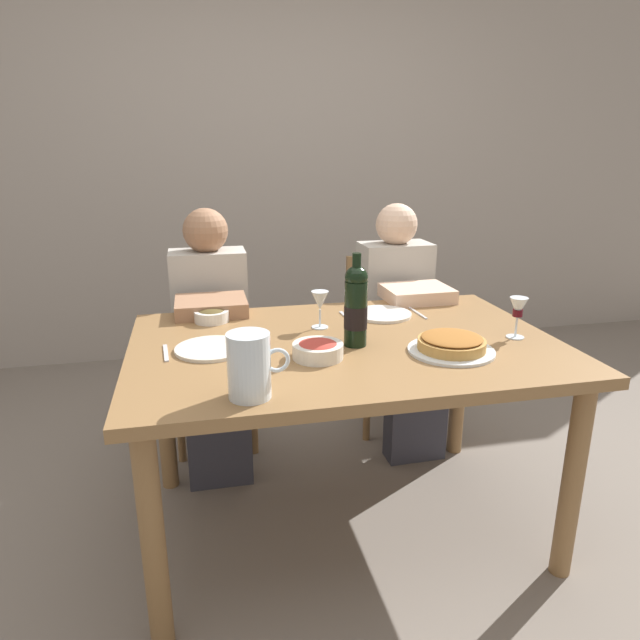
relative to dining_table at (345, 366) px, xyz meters
The scene contains 20 objects.
ground_plane 0.67m from the dining_table, ahead, with size 8.00×8.00×0.00m, color slate.
back_wall 2.22m from the dining_table, 90.00° to the left, with size 8.00×0.10×2.80m, color #A3998E.
dining_table is the anchor object (origin of this frame).
wine_bottle 0.24m from the dining_table, 62.66° to the right, with size 0.08×0.08×0.32m.
water_pitcher 0.57m from the dining_table, 134.33° to the right, with size 0.17×0.12×0.19m.
baked_tart 0.38m from the dining_table, 29.46° to the right, with size 0.29×0.29×0.06m.
salad_bowl 0.22m from the dining_table, 134.17° to the right, with size 0.17×0.17×0.06m.
olive_bowl 0.58m from the dining_table, 142.76° to the left, with size 0.14×0.14×0.05m.
wine_glass_left_diner 0.27m from the dining_table, 107.56° to the left, with size 0.07×0.07×0.14m.
wine_glass_right_diner 0.65m from the dining_table, ahead, with size 0.06×0.06×0.15m.
dinner_plate_left_setting 0.48m from the dining_table, behind, with size 0.25×0.25×0.01m, color silver.
dinner_plate_right_setting 0.37m from the dining_table, 49.96° to the left, with size 0.23×0.23×0.01m, color white.
fork_left_setting 0.63m from the dining_table, behind, with size 0.16×0.01×0.01m, color silver.
knife_left_setting 0.33m from the dining_table, behind, with size 0.18×0.01×0.01m, color silver.
knife_right_setting 0.48m from the dining_table, 35.74° to the left, with size 0.18×0.01×0.01m, color silver.
spoon_right_setting 0.30m from the dining_table, 73.80° to the left, with size 0.16×0.01×0.01m, color silver.
chair_left 0.99m from the dining_table, 117.53° to the left, with size 0.40×0.40×0.87m.
diner_left 0.77m from the dining_table, 125.71° to the left, with size 0.34×0.50×1.16m.
chair_right 0.99m from the dining_table, 62.73° to the left, with size 0.41×0.41×0.87m.
diner_right 0.78m from the dining_table, 54.49° to the left, with size 0.34×0.51×1.16m.
Camera 1 is at (-0.50, -1.82, 1.43)m, focal length 31.76 mm.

